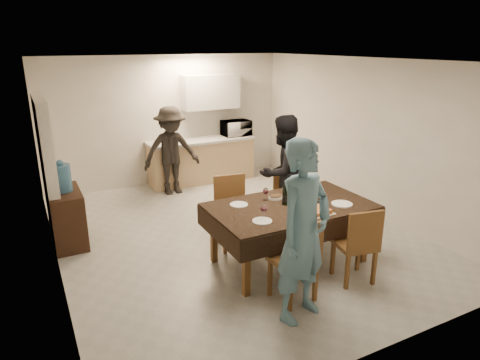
{
  "coord_description": "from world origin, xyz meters",
  "views": [
    {
      "loc": [
        -2.69,
        -5.42,
        2.84
      ],
      "look_at": [
        -0.03,
        -0.3,
        0.97
      ],
      "focal_mm": 32.0,
      "sensor_mm": 36.0,
      "label": 1
    }
  ],
  "objects_px": {
    "dining_table": "(290,208)",
    "microwave": "(236,128)",
    "water_jug": "(62,178)",
    "person_kitchen": "(171,151)",
    "water_pitcher": "(315,195)",
    "savoury_tart": "(315,211)",
    "person_far": "(282,172)",
    "console": "(67,217)",
    "wine_bottle": "(286,192)",
    "person_near": "(304,232)"
  },
  "relations": [
    {
      "from": "microwave",
      "to": "wine_bottle",
      "type": "bearing_deg",
      "value": 72.41
    },
    {
      "from": "person_near",
      "to": "person_far",
      "type": "height_order",
      "value": "person_near"
    },
    {
      "from": "savoury_tart",
      "to": "person_kitchen",
      "type": "distance_m",
      "value": 3.77
    },
    {
      "from": "water_jug",
      "to": "person_near",
      "type": "relative_size",
      "value": 0.2
    },
    {
      "from": "water_pitcher",
      "to": "person_near",
      "type": "relative_size",
      "value": 0.1
    },
    {
      "from": "console",
      "to": "wine_bottle",
      "type": "bearing_deg",
      "value": -37.09
    },
    {
      "from": "water_jug",
      "to": "wine_bottle",
      "type": "bearing_deg",
      "value": -37.09
    },
    {
      "from": "console",
      "to": "water_pitcher",
      "type": "bearing_deg",
      "value": -34.47
    },
    {
      "from": "water_jug",
      "to": "person_kitchen",
      "type": "distance_m",
      "value": 2.51
    },
    {
      "from": "water_jug",
      "to": "microwave",
      "type": "bearing_deg",
      "value": 26.57
    },
    {
      "from": "microwave",
      "to": "person_far",
      "type": "xyz_separation_m",
      "value": [
        -0.59,
        -2.75,
        -0.17
      ]
    },
    {
      "from": "savoury_tart",
      "to": "console",
      "type": "bearing_deg",
      "value": 138.82
    },
    {
      "from": "console",
      "to": "wine_bottle",
      "type": "height_order",
      "value": "wine_bottle"
    },
    {
      "from": "water_jug",
      "to": "microwave",
      "type": "relative_size",
      "value": 0.66
    },
    {
      "from": "water_pitcher",
      "to": "savoury_tart",
      "type": "xyz_separation_m",
      "value": [
        -0.25,
        -0.33,
        -0.07
      ]
    },
    {
      "from": "wine_bottle",
      "to": "microwave",
      "type": "height_order",
      "value": "microwave"
    },
    {
      "from": "water_pitcher",
      "to": "microwave",
      "type": "bearing_deg",
      "value": 78.42
    },
    {
      "from": "dining_table",
      "to": "person_near",
      "type": "distance_m",
      "value": 1.2
    },
    {
      "from": "person_far",
      "to": "person_kitchen",
      "type": "relative_size",
      "value": 1.06
    },
    {
      "from": "water_pitcher",
      "to": "person_kitchen",
      "type": "relative_size",
      "value": 0.12
    },
    {
      "from": "savoury_tart",
      "to": "person_far",
      "type": "bearing_deg",
      "value": 72.53
    },
    {
      "from": "wine_bottle",
      "to": "savoury_tart",
      "type": "distance_m",
      "value": 0.48
    },
    {
      "from": "wine_bottle",
      "to": "person_near",
      "type": "distance_m",
      "value": 1.21
    },
    {
      "from": "dining_table",
      "to": "wine_bottle",
      "type": "xyz_separation_m",
      "value": [
        -0.05,
        0.05,
        0.21
      ]
    },
    {
      "from": "water_jug",
      "to": "dining_table",
      "type": "bearing_deg",
      "value": -37.26
    },
    {
      "from": "microwave",
      "to": "person_kitchen",
      "type": "bearing_deg",
      "value": 15.52
    },
    {
      "from": "water_pitcher",
      "to": "person_far",
      "type": "distance_m",
      "value": 1.12
    },
    {
      "from": "water_pitcher",
      "to": "person_kitchen",
      "type": "bearing_deg",
      "value": 103.75
    },
    {
      "from": "water_jug",
      "to": "person_kitchen",
      "type": "height_order",
      "value": "person_kitchen"
    },
    {
      "from": "dining_table",
      "to": "wine_bottle",
      "type": "bearing_deg",
      "value": 134.96
    },
    {
      "from": "dining_table",
      "to": "person_far",
      "type": "xyz_separation_m",
      "value": [
        0.55,
        1.05,
        0.12
      ]
    },
    {
      "from": "dining_table",
      "to": "microwave",
      "type": "relative_size",
      "value": 3.57
    },
    {
      "from": "water_jug",
      "to": "person_near",
      "type": "xyz_separation_m",
      "value": [
        2.01,
        -3.0,
        -0.03
      ]
    },
    {
      "from": "dining_table",
      "to": "person_far",
      "type": "bearing_deg",
      "value": 62.32
    },
    {
      "from": "water_pitcher",
      "to": "dining_table",
      "type": "bearing_deg",
      "value": 171.87
    },
    {
      "from": "water_pitcher",
      "to": "savoury_tart",
      "type": "bearing_deg",
      "value": -127.15
    },
    {
      "from": "water_jug",
      "to": "person_kitchen",
      "type": "relative_size",
      "value": 0.23
    },
    {
      "from": "savoury_tart",
      "to": "microwave",
      "type": "height_order",
      "value": "microwave"
    },
    {
      "from": "dining_table",
      "to": "console",
      "type": "height_order",
      "value": "dining_table"
    },
    {
      "from": "savoury_tart",
      "to": "wine_bottle",
      "type": "bearing_deg",
      "value": 109.23
    },
    {
      "from": "console",
      "to": "water_jug",
      "type": "bearing_deg",
      "value": 0.0
    },
    {
      "from": "water_pitcher",
      "to": "person_far",
      "type": "relative_size",
      "value": 0.11
    },
    {
      "from": "person_near",
      "to": "microwave",
      "type": "bearing_deg",
      "value": 53.26
    },
    {
      "from": "console",
      "to": "person_near",
      "type": "distance_m",
      "value": 3.66
    },
    {
      "from": "water_pitcher",
      "to": "person_near",
      "type": "height_order",
      "value": "person_near"
    },
    {
      "from": "wine_bottle",
      "to": "person_far",
      "type": "height_order",
      "value": "person_far"
    },
    {
      "from": "wine_bottle",
      "to": "water_pitcher",
      "type": "xyz_separation_m",
      "value": [
        0.4,
        -0.1,
        -0.07
      ]
    },
    {
      "from": "console",
      "to": "water_jug",
      "type": "height_order",
      "value": "water_jug"
    },
    {
      "from": "dining_table",
      "to": "console",
      "type": "distance_m",
      "value": 3.24
    },
    {
      "from": "dining_table",
      "to": "wine_bottle",
      "type": "height_order",
      "value": "wine_bottle"
    }
  ]
}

